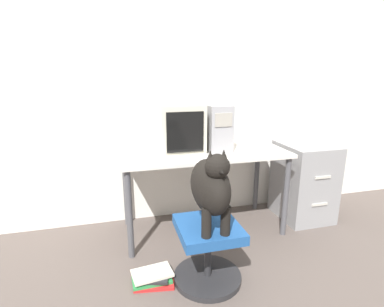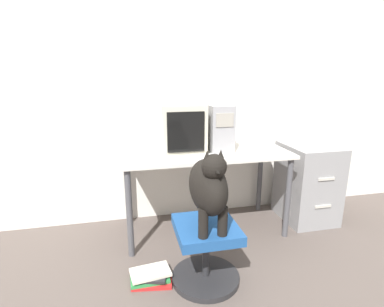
# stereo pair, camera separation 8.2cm
# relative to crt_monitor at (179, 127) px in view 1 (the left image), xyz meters

# --- Properties ---
(ground_plane) EXTENTS (12.00, 12.00, 0.00)m
(ground_plane) POSITION_rel_crt_monitor_xyz_m (0.20, -0.42, -0.98)
(ground_plane) COLOR #564C47
(wall_back) EXTENTS (8.00, 0.05, 2.60)m
(wall_back) POSITION_rel_crt_monitor_xyz_m (0.20, 0.31, 0.32)
(wall_back) COLOR silver
(wall_back) RESTS_ON ground_plane
(desk) EXTENTS (1.47, 0.67, 0.77)m
(desk) POSITION_rel_crt_monitor_xyz_m (0.20, -0.09, -0.30)
(desk) COLOR silver
(desk) RESTS_ON ground_plane
(crt_monitor) EXTENTS (0.37, 0.48, 0.42)m
(crt_monitor) POSITION_rel_crt_monitor_xyz_m (0.00, 0.00, 0.00)
(crt_monitor) COLOR beige
(crt_monitor) RESTS_ON desk
(pc_tower) EXTENTS (0.20, 0.44, 0.41)m
(pc_tower) POSITION_rel_crt_monitor_xyz_m (0.33, -0.00, -0.01)
(pc_tower) COLOR #99999E
(pc_tower) RESTS_ON desk
(keyboard) EXTENTS (0.44, 0.14, 0.03)m
(keyboard) POSITION_rel_crt_monitor_xyz_m (0.01, -0.33, -0.20)
(keyboard) COLOR silver
(keyboard) RESTS_ON desk
(computer_mouse) EXTENTS (0.07, 0.04, 0.03)m
(computer_mouse) POSITION_rel_crt_monitor_xyz_m (0.31, -0.30, -0.20)
(computer_mouse) COLOR silver
(computer_mouse) RESTS_ON desk
(office_chair) EXTENTS (0.48, 0.48, 0.44)m
(office_chair) POSITION_rel_crt_monitor_xyz_m (0.03, -0.79, -0.74)
(office_chair) COLOR #262628
(office_chair) RESTS_ON ground_plane
(dog) EXTENTS (0.23, 0.48, 0.56)m
(dog) POSITION_rel_crt_monitor_xyz_m (0.03, -0.83, -0.24)
(dog) COLOR black
(dog) RESTS_ON office_chair
(filing_cabinet) EXTENTS (0.47, 0.55, 0.77)m
(filing_cabinet) POSITION_rel_crt_monitor_xyz_m (1.26, -0.09, -0.60)
(filing_cabinet) COLOR gray
(filing_cabinet) RESTS_ON ground_plane
(book_stack_floor) EXTENTS (0.31, 0.23, 0.08)m
(book_stack_floor) POSITION_rel_crt_monitor_xyz_m (-0.36, -0.73, -0.94)
(book_stack_floor) COLOR red
(book_stack_floor) RESTS_ON ground_plane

